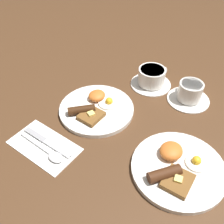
% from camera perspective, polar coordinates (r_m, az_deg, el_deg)
% --- Properties ---
extents(ground_plane, '(3.00, 3.00, 0.00)m').
position_cam_1_polar(ground_plane, '(0.88, -3.36, 0.24)').
color(ground_plane, '#4C301C').
extents(breakfast_plate_near, '(0.25, 0.25, 0.04)m').
position_cam_1_polar(breakfast_plate_near, '(0.87, -3.51, 0.81)').
color(breakfast_plate_near, white).
rests_on(breakfast_plate_near, ground_plane).
extents(breakfast_plate_far, '(0.25, 0.25, 0.05)m').
position_cam_1_polar(breakfast_plate_far, '(0.74, 14.02, -11.67)').
color(breakfast_plate_far, white).
rests_on(breakfast_plate_far, ground_plane).
extents(teacup_near, '(0.15, 0.15, 0.07)m').
position_cam_1_polar(teacup_near, '(0.99, 8.61, 7.38)').
color(teacup_near, white).
rests_on(teacup_near, ground_plane).
extents(teacup_far, '(0.15, 0.15, 0.07)m').
position_cam_1_polar(teacup_far, '(0.94, 16.52, 3.95)').
color(teacup_far, white).
rests_on(teacup_far, ground_plane).
extents(napkin, '(0.13, 0.21, 0.01)m').
position_cam_1_polar(napkin, '(0.80, -14.54, -7.08)').
color(napkin, white).
rests_on(napkin, ground_plane).
extents(knife, '(0.03, 0.18, 0.01)m').
position_cam_1_polar(knife, '(0.81, -14.46, -6.03)').
color(knife, silver).
rests_on(knife, napkin).
extents(spoon, '(0.04, 0.17, 0.01)m').
position_cam_1_polar(spoon, '(0.77, -13.10, -8.90)').
color(spoon, silver).
rests_on(spoon, napkin).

